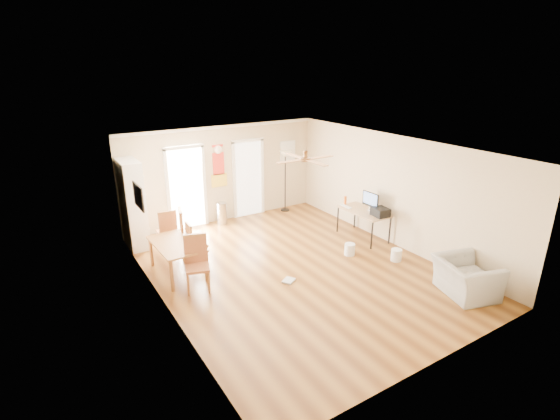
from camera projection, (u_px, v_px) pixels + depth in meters
floor at (295, 269)px, 8.84m from camera, size 7.00×7.00×0.00m
ceiling at (297, 148)px, 7.96m from camera, size 5.50×7.00×0.00m
wall_back at (223, 174)px, 11.20m from camera, size 5.50×0.04×2.60m
wall_front at (441, 286)px, 5.60m from camera, size 5.50×0.04×2.60m
wall_left at (161, 241)px, 7.03m from camera, size 0.04×7.00×2.60m
wall_right at (393, 190)px, 9.77m from camera, size 0.04×7.00×2.60m
crown_molding at (297, 150)px, 7.98m from camera, size 5.50×7.00×0.08m
kitchen_doorway at (186, 189)px, 10.75m from camera, size 0.90×0.10×2.10m
bathroom_doorway at (248, 179)px, 11.64m from camera, size 0.80×0.10×2.10m
wall_decal at (219, 166)px, 11.04m from camera, size 0.46×0.03×1.10m
ac_grille at (288, 151)px, 12.06m from camera, size 0.50×0.04×0.60m
framed_poster at (138, 196)px, 8.03m from camera, size 0.04×0.66×0.48m
ceiling_fan at (305, 159)px, 7.78m from camera, size 1.24×1.24×0.20m
bookshelf at (133, 204)px, 9.64m from camera, size 0.56×0.99×2.08m
dining_table at (178, 258)px, 8.55m from camera, size 0.86×1.40×0.69m
dining_chair_right_a at (192, 233)px, 9.23m from camera, size 0.57×0.57×1.14m
dining_chair_right_b at (197, 242)px, 9.03m from camera, size 0.39×0.39×0.92m
dining_chair_near at (197, 265)px, 7.87m from camera, size 0.55×0.55×1.07m
dining_chair_far at (167, 230)px, 9.60m from camera, size 0.43×0.43×1.00m
trash_can at (222, 213)px, 11.21m from camera, size 0.31×0.31×0.60m
torchiere_lamp at (285, 181)px, 12.03m from camera, size 0.35×0.35×1.78m
computer_desk at (363, 224)px, 10.31m from camera, size 0.66×1.32×0.71m
imac at (370, 202)px, 10.09m from camera, size 0.19×0.52×0.48m
keyboard at (346, 206)px, 10.49m from camera, size 0.13×0.37×0.01m
printer at (380, 212)px, 9.83m from camera, size 0.37×0.42×0.20m
orange_bottle at (345, 200)px, 10.62m from camera, size 0.09×0.09×0.21m
wastebasket_a at (350, 249)px, 9.45m from camera, size 0.30×0.30×0.27m
wastebasket_b at (396, 255)px, 9.17m from camera, size 0.26×0.26×0.27m
floor_cloth at (289, 281)px, 8.34m from camera, size 0.32×0.30×0.04m
armchair at (466, 278)px, 7.78m from camera, size 1.19×1.28×0.68m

